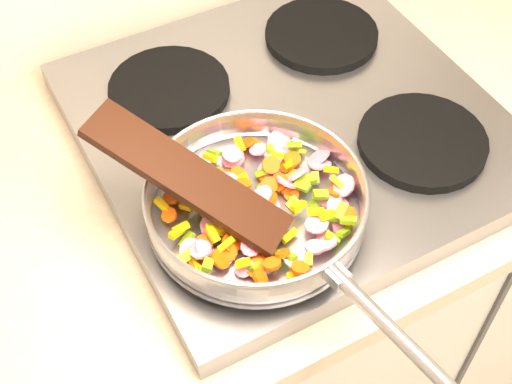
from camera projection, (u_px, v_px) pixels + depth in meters
name	position (u px, v px, depth m)	size (l,w,h in m)	color
cooktop	(291.00, 127.00, 1.10)	(0.60, 0.60, 0.04)	#939399
grate_fl	(254.00, 214.00, 0.96)	(0.19, 0.19, 0.02)	black
grate_fr	(422.00, 141.00, 1.04)	(0.19, 0.19, 0.02)	black
grate_bl	(169.00, 89.00, 1.11)	(0.19, 0.19, 0.02)	black
grate_br	(321.00, 35.00, 1.20)	(0.19, 0.19, 0.02)	black
saute_pan	(257.00, 202.00, 0.92)	(0.33, 0.49, 0.06)	#9E9EA5
vegetable_heap	(262.00, 206.00, 0.93)	(0.27, 0.27, 0.05)	#FFBF07
wooden_spatula	(187.00, 177.00, 0.90)	(0.28, 0.06, 0.01)	black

